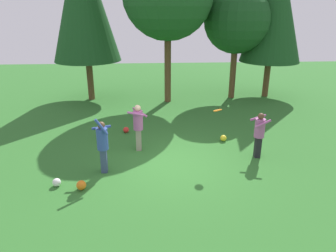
{
  "coord_description": "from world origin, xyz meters",
  "views": [
    {
      "loc": [
        -0.59,
        -9.21,
        4.81
      ],
      "look_at": [
        -0.02,
        0.68,
        1.05
      ],
      "focal_mm": 33.42,
      "sensor_mm": 36.0,
      "label": 1
    }
  ],
  "objects_px": {
    "person_thrower": "(103,143)",
    "ball_white": "(57,182)",
    "person_catcher": "(259,132)",
    "ball_orange": "(81,185)",
    "person_bystander": "(138,124)",
    "tree_right": "(237,20)",
    "ball_yellow": "(223,138)",
    "tree_far_right": "(275,6)",
    "ball_red": "(126,130)",
    "frisbee": "(218,110)"
  },
  "relations": [
    {
      "from": "ball_orange",
      "to": "tree_right",
      "type": "bearing_deg",
      "value": 54.7
    },
    {
      "from": "person_bystander",
      "to": "tree_far_right",
      "type": "xyz_separation_m",
      "value": [
        7.1,
        7.0,
        3.88
      ]
    },
    {
      "from": "ball_yellow",
      "to": "tree_right",
      "type": "height_order",
      "value": "tree_right"
    },
    {
      "from": "person_bystander",
      "to": "ball_orange",
      "type": "height_order",
      "value": "person_bystander"
    },
    {
      "from": "ball_red",
      "to": "tree_right",
      "type": "bearing_deg",
      "value": 42.04
    },
    {
      "from": "person_catcher",
      "to": "ball_white",
      "type": "xyz_separation_m",
      "value": [
        -6.35,
        -1.52,
        -0.81
      ]
    },
    {
      "from": "person_thrower",
      "to": "tree_far_right",
      "type": "height_order",
      "value": "tree_far_right"
    },
    {
      "from": "person_bystander",
      "to": "ball_orange",
      "type": "distance_m",
      "value": 3.1
    },
    {
      "from": "tree_far_right",
      "to": "person_thrower",
      "type": "bearing_deg",
      "value": -133.53
    },
    {
      "from": "person_catcher",
      "to": "tree_right",
      "type": "distance_m",
      "value": 8.32
    },
    {
      "from": "frisbee",
      "to": "ball_yellow",
      "type": "distance_m",
      "value": 2.37
    },
    {
      "from": "person_catcher",
      "to": "person_bystander",
      "type": "relative_size",
      "value": 0.94
    },
    {
      "from": "person_catcher",
      "to": "ball_white",
      "type": "relative_size",
      "value": 6.6
    },
    {
      "from": "frisbee",
      "to": "person_catcher",
      "type": "bearing_deg",
      "value": 6.27
    },
    {
      "from": "ball_red",
      "to": "tree_far_right",
      "type": "bearing_deg",
      "value": 34.61
    },
    {
      "from": "person_catcher",
      "to": "ball_yellow",
      "type": "height_order",
      "value": "person_catcher"
    },
    {
      "from": "person_bystander",
      "to": "tree_right",
      "type": "bearing_deg",
      "value": 73.85
    },
    {
      "from": "person_catcher",
      "to": "ball_red",
      "type": "distance_m",
      "value": 5.33
    },
    {
      "from": "person_bystander",
      "to": "tree_far_right",
      "type": "relative_size",
      "value": 0.22
    },
    {
      "from": "ball_red",
      "to": "tree_far_right",
      "type": "xyz_separation_m",
      "value": [
        7.68,
        5.3,
        4.76
      ]
    },
    {
      "from": "person_bystander",
      "to": "ball_white",
      "type": "bearing_deg",
      "value": -113.96
    },
    {
      "from": "frisbee",
      "to": "ball_white",
      "type": "relative_size",
      "value": 1.58
    },
    {
      "from": "person_bystander",
      "to": "frisbee",
      "type": "bearing_deg",
      "value": 0.0
    },
    {
      "from": "person_bystander",
      "to": "ball_yellow",
      "type": "bearing_deg",
      "value": 31.31
    },
    {
      "from": "ball_red",
      "to": "ball_yellow",
      "type": "bearing_deg",
      "value": -16.0
    },
    {
      "from": "tree_right",
      "to": "ball_orange",
      "type": "bearing_deg",
      "value": -125.3
    },
    {
      "from": "frisbee",
      "to": "tree_far_right",
      "type": "distance_m",
      "value": 9.67
    },
    {
      "from": "ball_white",
      "to": "ball_red",
      "type": "relative_size",
      "value": 1.0
    },
    {
      "from": "ball_red",
      "to": "ball_orange",
      "type": "height_order",
      "value": "ball_orange"
    },
    {
      "from": "tree_far_right",
      "to": "ball_red",
      "type": "bearing_deg",
      "value": -145.39
    },
    {
      "from": "tree_far_right",
      "to": "tree_right",
      "type": "distance_m",
      "value": 2.16
    },
    {
      "from": "person_thrower",
      "to": "ball_orange",
      "type": "bearing_deg",
      "value": -126.89
    },
    {
      "from": "ball_yellow",
      "to": "tree_right",
      "type": "relative_size",
      "value": 0.04
    },
    {
      "from": "ball_white",
      "to": "ball_red",
      "type": "distance_m",
      "value": 4.37
    },
    {
      "from": "frisbee",
      "to": "ball_red",
      "type": "bearing_deg",
      "value": 139.78
    },
    {
      "from": "ball_yellow",
      "to": "ball_white",
      "type": "xyz_separation_m",
      "value": [
        -5.51,
        -2.93,
        -0.0
      ]
    },
    {
      "from": "person_catcher",
      "to": "frisbee",
      "type": "relative_size",
      "value": 4.19
    },
    {
      "from": "ball_white",
      "to": "ball_orange",
      "type": "xyz_separation_m",
      "value": [
        0.74,
        -0.22,
        0.02
      ]
    },
    {
      "from": "person_thrower",
      "to": "ball_white",
      "type": "relative_size",
      "value": 7.67
    },
    {
      "from": "ball_white",
      "to": "ball_orange",
      "type": "relative_size",
      "value": 0.88
    },
    {
      "from": "person_catcher",
      "to": "ball_orange",
      "type": "relative_size",
      "value": 5.8
    },
    {
      "from": "person_bystander",
      "to": "ball_yellow",
      "type": "distance_m",
      "value": 3.39
    },
    {
      "from": "person_thrower",
      "to": "frisbee",
      "type": "relative_size",
      "value": 4.87
    },
    {
      "from": "frisbee",
      "to": "ball_yellow",
      "type": "height_order",
      "value": "frisbee"
    },
    {
      "from": "person_catcher",
      "to": "tree_right",
      "type": "bearing_deg",
      "value": -103.8
    },
    {
      "from": "ball_red",
      "to": "tree_right",
      "type": "height_order",
      "value": "tree_right"
    },
    {
      "from": "frisbee",
      "to": "tree_right",
      "type": "xyz_separation_m",
      "value": [
        2.5,
        7.75,
        2.42
      ]
    },
    {
      "from": "person_catcher",
      "to": "tree_far_right",
      "type": "relative_size",
      "value": 0.2
    },
    {
      "from": "ball_white",
      "to": "tree_right",
      "type": "distance_m",
      "value": 12.39
    },
    {
      "from": "ball_white",
      "to": "tree_far_right",
      "type": "relative_size",
      "value": 0.03
    }
  ]
}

